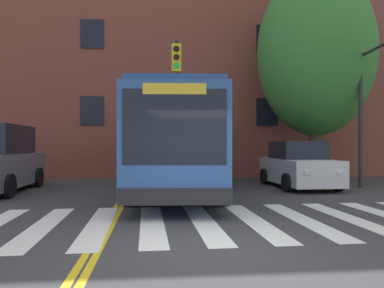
{
  "coord_description": "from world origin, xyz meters",
  "views": [
    {
      "loc": [
        -0.9,
        -5.94,
        1.69
      ],
      "look_at": [
        0.38,
        7.05,
        1.7
      ],
      "focal_mm": 35.0,
      "sensor_mm": 36.0,
      "label": 1
    }
  ],
  "objects_px": {
    "car_white_far_lane": "(298,166)",
    "street_tree_curbside_large": "(316,53)",
    "traffic_light_near_corner": "(377,87)",
    "traffic_light_overhead": "(177,90)",
    "car_tan_behind_bus": "(155,153)",
    "city_bus": "(178,142)"
  },
  "relations": [
    {
      "from": "car_white_far_lane",
      "to": "street_tree_curbside_large",
      "type": "xyz_separation_m",
      "value": [
        1.45,
        1.63,
        4.87
      ]
    },
    {
      "from": "traffic_light_near_corner",
      "to": "traffic_light_overhead",
      "type": "relative_size",
      "value": 0.94
    },
    {
      "from": "car_tan_behind_bus",
      "to": "traffic_light_overhead",
      "type": "xyz_separation_m",
      "value": [
        0.87,
        -8.78,
        2.8
      ]
    },
    {
      "from": "city_bus",
      "to": "traffic_light_overhead",
      "type": "bearing_deg",
      "value": 89.61
    },
    {
      "from": "traffic_light_overhead",
      "to": "street_tree_curbside_large",
      "type": "relative_size",
      "value": 0.63
    },
    {
      "from": "city_bus",
      "to": "car_white_far_lane",
      "type": "relative_size",
      "value": 2.82
    },
    {
      "from": "car_white_far_lane",
      "to": "traffic_light_overhead",
      "type": "bearing_deg",
      "value": 168.6
    },
    {
      "from": "traffic_light_near_corner",
      "to": "street_tree_curbside_large",
      "type": "distance_m",
      "value": 3.87
    },
    {
      "from": "city_bus",
      "to": "car_tan_behind_bus",
      "type": "height_order",
      "value": "city_bus"
    },
    {
      "from": "city_bus",
      "to": "car_tan_behind_bus",
      "type": "bearing_deg",
      "value": 94.97
    },
    {
      "from": "car_tan_behind_bus",
      "to": "traffic_light_overhead",
      "type": "distance_m",
      "value": 9.26
    },
    {
      "from": "car_tan_behind_bus",
      "to": "car_white_far_lane",
      "type": "bearing_deg",
      "value": -60.16
    },
    {
      "from": "city_bus",
      "to": "street_tree_curbside_large",
      "type": "relative_size",
      "value": 1.29
    },
    {
      "from": "street_tree_curbside_large",
      "to": "car_white_far_lane",
      "type": "bearing_deg",
      "value": -131.69
    },
    {
      "from": "car_tan_behind_bus",
      "to": "street_tree_curbside_large",
      "type": "bearing_deg",
      "value": -49.06
    },
    {
      "from": "city_bus",
      "to": "car_white_far_lane",
      "type": "height_order",
      "value": "city_bus"
    },
    {
      "from": "car_white_far_lane",
      "to": "car_tan_behind_bus",
      "type": "height_order",
      "value": "car_tan_behind_bus"
    },
    {
      "from": "traffic_light_overhead",
      "to": "street_tree_curbside_large",
      "type": "xyz_separation_m",
      "value": [
        6.16,
        0.68,
        1.79
      ]
    },
    {
      "from": "city_bus",
      "to": "car_white_far_lane",
      "type": "bearing_deg",
      "value": 1.91
    },
    {
      "from": "traffic_light_overhead",
      "to": "street_tree_curbside_large",
      "type": "distance_m",
      "value": 6.45
    },
    {
      "from": "car_tan_behind_bus",
      "to": "traffic_light_near_corner",
      "type": "height_order",
      "value": "traffic_light_near_corner"
    },
    {
      "from": "city_bus",
      "to": "street_tree_curbside_large",
      "type": "bearing_deg",
      "value": 16.13
    }
  ]
}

